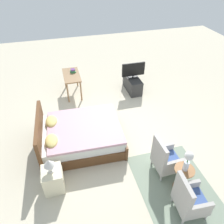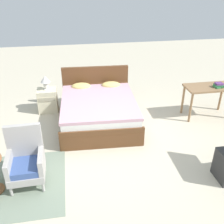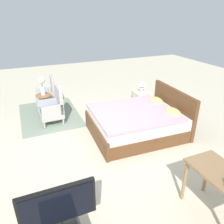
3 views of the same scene
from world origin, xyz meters
name	(u,v)px [view 3 (image 3 of 3)]	position (x,y,z in m)	size (l,w,h in m)	color
ground_plane	(100,146)	(0.00, 0.00, 0.00)	(16.00, 16.00, 0.00)	beige
floor_rug	(50,115)	(-1.97, -0.73, 0.00)	(2.10, 1.50, 0.01)	gray
bed	(138,121)	(-0.17, 1.00, 0.30)	(1.67, 2.05, 0.96)	brown
armchair_by_window_left	(48,95)	(-2.46, -0.67, 0.38)	(0.57, 0.57, 0.92)	#ADA8A3
armchair_by_window_right	(53,108)	(-1.48, -0.67, 0.38)	(0.56, 0.56, 0.92)	#ADA8A3
side_table	(45,103)	(-1.97, -0.82, 0.37)	(0.40, 0.40, 0.59)	#936038
flower_vase	(42,84)	(-1.97, -0.82, 0.89)	(0.17, 0.17, 0.48)	silver
nightstand	(141,101)	(-1.28, 1.72, 0.27)	(0.44, 0.41, 0.54)	beige
table_lamp	(142,85)	(-1.28, 1.72, 0.75)	(0.22, 0.22, 0.33)	silver
tv_flatscreen	(59,207)	(1.96, -1.14, 0.77)	(0.20, 0.78, 0.53)	black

